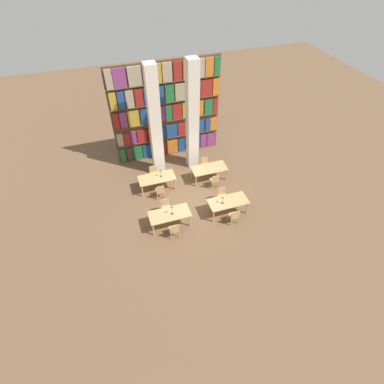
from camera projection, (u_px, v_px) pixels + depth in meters
name	position (u px, v px, depth m)	size (l,w,h in m)	color
ground_plane	(191.00, 200.00, 15.30)	(40.00, 40.00, 0.00)	brown
bookshelf_bank	(167.00, 112.00, 16.41)	(6.04, 0.35, 5.50)	brown
pillar_left	(155.00, 124.00, 14.98)	(0.58, 0.58, 6.00)	silver
pillar_center	(192.00, 118.00, 15.42)	(0.58, 0.58, 6.00)	silver
reading_table_0	(170.00, 215.00, 13.65)	(1.89, 0.89, 0.75)	tan
chair_0	(174.00, 230.00, 13.28)	(0.42, 0.40, 0.87)	tan
chair_1	(166.00, 207.00, 14.29)	(0.42, 0.40, 0.87)	tan
desk_lamp_0	(172.00, 209.00, 13.36)	(0.14, 0.14, 0.49)	brown
reading_table_1	(228.00, 202.00, 14.24)	(1.89, 0.89, 0.75)	tan
chair_2	(234.00, 216.00, 13.87)	(0.42, 0.40, 0.87)	tan
chair_3	(222.00, 195.00, 14.88)	(0.42, 0.40, 0.87)	tan
desk_lamp_1	(223.00, 199.00, 13.90)	(0.14, 0.14, 0.40)	brown
reading_table_2	(157.00, 179.00, 15.49)	(1.89, 0.89, 0.75)	tan
chair_4	(160.00, 191.00, 15.12)	(0.42, 0.40, 0.87)	tan
chair_5	(154.00, 173.00, 16.12)	(0.42, 0.40, 0.87)	tan
desk_lamp_2	(161.00, 172.00, 15.29)	(0.14, 0.14, 0.43)	brown
reading_table_3	(209.00, 169.00, 16.05)	(1.89, 0.89, 0.75)	tan
chair_6	(215.00, 180.00, 15.69)	(0.42, 0.40, 0.87)	tan
chair_7	(205.00, 164.00, 16.70)	(0.42, 0.40, 0.87)	tan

